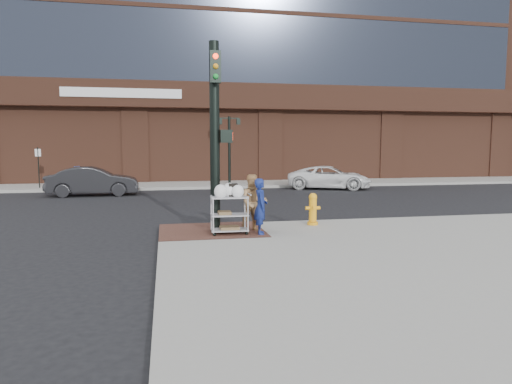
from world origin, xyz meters
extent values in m
plane|color=black|center=(0.00, 0.00, 0.00)|extent=(220.00, 220.00, 0.00)
cube|color=gray|center=(12.50, 32.00, 0.07)|extent=(65.00, 36.00, 0.15)
cube|color=#512C26|center=(-0.60, 0.90, 0.16)|extent=(2.80, 2.40, 0.01)
cube|color=brown|center=(5.00, 31.00, 14.15)|extent=(42.00, 26.00, 28.00)
cylinder|color=black|center=(2.00, 16.00, 2.15)|extent=(0.16, 0.16, 4.00)
cube|color=black|center=(2.00, 16.00, 4.05)|extent=(1.20, 0.06, 0.06)
cube|color=black|center=(1.45, 16.00, 3.85)|extent=(0.22, 0.22, 0.35)
cube|color=black|center=(2.55, 16.00, 3.85)|extent=(0.22, 0.22, 0.35)
cylinder|color=black|center=(-8.50, 15.00, 1.25)|extent=(0.05, 0.05, 2.20)
cylinder|color=black|center=(-0.50, 0.80, 2.65)|extent=(0.26, 0.26, 5.00)
cube|color=black|center=(-0.20, 0.80, 2.70)|extent=(0.32, 0.28, 0.34)
cube|color=#FF260C|center=(-0.04, 0.80, 2.70)|extent=(0.02, 0.18, 0.22)
cube|color=black|center=(-0.50, 0.52, 4.45)|extent=(0.28, 0.18, 0.80)
imported|color=navy|center=(0.61, 0.16, 0.88)|extent=(0.41, 0.57, 1.46)
imported|color=tan|center=(0.50, 0.57, 0.92)|extent=(0.79, 0.64, 1.54)
imported|color=black|center=(-5.27, 11.91, 0.71)|extent=(4.35, 1.68, 1.41)
imported|color=white|center=(7.23, 12.89, 0.64)|extent=(5.09, 3.73, 1.28)
cube|color=#A5A5AA|center=(-0.19, 0.31, 1.12)|extent=(0.97, 0.56, 0.03)
cube|color=#A5A5AA|center=(-0.19, 0.31, 0.66)|extent=(0.97, 0.56, 0.03)
cube|color=#A5A5AA|center=(-0.19, 0.31, 0.27)|extent=(0.97, 0.56, 0.03)
cube|color=black|center=(-0.08, 0.36, 1.29)|extent=(0.23, 0.15, 0.34)
cube|color=brown|center=(-0.31, 0.31, 0.71)|extent=(0.32, 0.36, 0.09)
cube|color=brown|center=(-0.19, 0.31, 0.32)|extent=(0.49, 0.38, 0.07)
cylinder|color=#FFA715|center=(2.39, 1.23, 0.19)|extent=(0.31, 0.31, 0.09)
cylinder|color=#FFA715|center=(2.39, 1.23, 0.59)|extent=(0.22, 0.22, 0.68)
sphere|color=#FFA715|center=(2.39, 1.23, 0.96)|extent=(0.24, 0.24, 0.24)
cylinder|color=#FFA715|center=(2.39, 1.23, 0.64)|extent=(0.44, 0.10, 0.10)
cube|color=red|center=(-5.84, 14.88, 0.69)|extent=(0.47, 0.43, 1.07)
cube|color=gold|center=(-6.52, 15.68, 0.64)|extent=(0.46, 0.42, 0.98)
cube|color=blue|center=(-6.39, 14.75, 0.72)|extent=(0.59, 0.56, 1.15)
camera|label=1|loc=(-1.80, -11.33, 2.48)|focal=32.00mm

